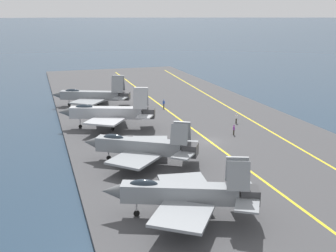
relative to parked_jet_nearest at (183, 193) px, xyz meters
name	(u,v)px	position (x,y,z in m)	size (l,w,h in m)	color
ground_plane	(210,144)	(21.83, -12.22, -2.98)	(2000.00, 2000.00, 0.00)	#23384C
carrier_deck	(210,143)	(21.83, -12.22, -2.78)	(170.21, 42.35, 0.40)	#424244
deck_stripe_foul_line	(276,135)	(21.83, -23.87, -2.57)	(153.19, 0.36, 0.01)	yellow
deck_stripe_centerline	(210,141)	(21.83, -12.22, -2.57)	(153.19, 0.36, 0.01)	yellow
parked_jet_nearest	(183,193)	(0.00, 0.00, 0.00)	(13.08, 15.31, 6.23)	gray
parked_jet_second	(141,146)	(15.98, 0.11, -0.28)	(13.25, 15.29, 5.83)	gray
parked_jet_third	(108,112)	(33.73, 1.33, 0.23)	(12.66, 16.55, 7.06)	#A8AAAF
parked_jet_fourth	(92,95)	(51.64, 1.62, -0.25)	(13.17, 16.61, 6.52)	gray
crew_purple_vest	(234,129)	(23.92, -17.29, -1.66)	(0.45, 0.37, 1.67)	#383328
crew_white_vest	(236,118)	(30.29, -20.92, -1.61)	(0.44, 0.46, 1.75)	#383328
crew_blue_vest	(164,103)	(45.40, -12.07, -1.58)	(0.41, 0.46, 1.80)	#383328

